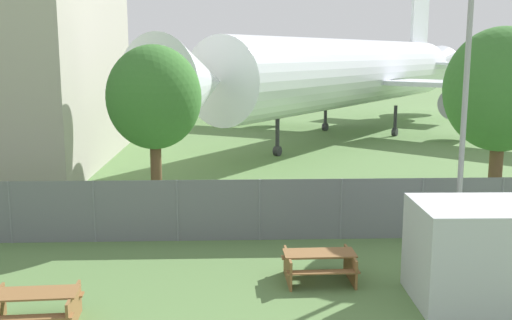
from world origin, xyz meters
The scene contains 8 objects.
perimeter_fence centered at (0.00, 9.98, 0.97)m, with size 56.07×0.07×1.93m.
airplane centered at (7.66, 33.81, 4.34)m, with size 28.40×35.64×13.42m.
portable_cabin centered at (5.38, 5.11, 1.18)m, with size 3.99×2.43×2.35m.
picnic_bench_near_cabin centered at (-5.08, 4.20, 0.48)m, with size 1.94×1.51×0.76m.
picnic_bench_open_grass centered at (1.37, 6.54, 0.48)m, with size 1.86×1.45×0.76m.
tree_near_hangar centered at (8.09, 11.61, 4.54)m, with size 3.76×3.76×6.64m.
tree_behind_benches centered at (-3.48, 12.44, 4.25)m, with size 3.22×3.22×6.05m.
light_mast centered at (5.81, 8.84, 5.41)m, with size 0.44×0.44×9.02m.
Camera 1 is at (-0.81, -7.98, 5.79)m, focal length 42.00 mm.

